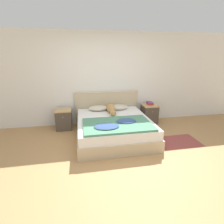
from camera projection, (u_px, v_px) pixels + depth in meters
ground_plane at (122, 161)px, 3.34m from camera, size 16.00×16.00×0.00m
wall_back at (105, 79)px, 4.93m from camera, size 9.00×0.06×2.55m
bed at (113, 128)px, 4.27m from camera, size 1.74×1.93×0.48m
headboard at (107, 106)px, 5.11m from camera, size 1.82×0.06×0.94m
nightstand_left at (64, 119)px, 4.74m from camera, size 0.43×0.47×0.55m
nightstand_right at (149, 114)px, 5.17m from camera, size 0.43×0.47×0.55m
pillow_left at (98, 108)px, 4.81m from camera, size 0.53×0.38×0.12m
pillow_right at (118, 107)px, 4.91m from camera, size 0.53×0.38×0.12m
quilt at (117, 124)px, 3.76m from camera, size 1.47×0.94×0.08m
dog at (111, 109)px, 4.60m from camera, size 0.23×0.79×0.22m
book_stack at (150, 103)px, 5.07m from camera, size 0.16×0.21×0.09m
rug at (178, 141)px, 4.08m from camera, size 0.97×0.65×0.00m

